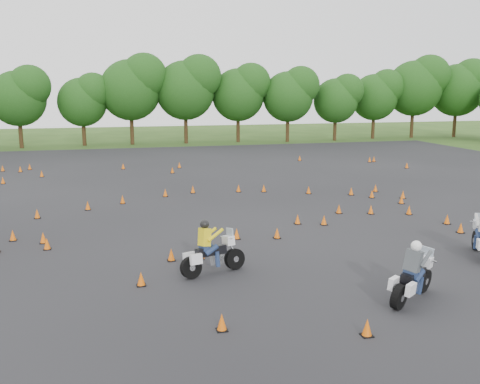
% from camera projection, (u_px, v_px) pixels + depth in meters
% --- Properties ---
extents(ground, '(140.00, 140.00, 0.00)m').
position_uv_depth(ground, '(262.00, 235.00, 23.67)').
color(ground, '#2D5119').
rests_on(ground, ground).
extents(asphalt_pad, '(62.00, 62.00, 0.00)m').
position_uv_depth(asphalt_pad, '(231.00, 207.00, 29.37)').
color(asphalt_pad, black).
rests_on(asphalt_pad, ground).
extents(treeline, '(86.73, 32.40, 11.06)m').
position_uv_depth(treeline, '(190.00, 104.00, 57.20)').
color(treeline, '#1B4413').
rests_on(treeline, ground).
extents(traffic_cones, '(37.11, 33.43, 0.45)m').
position_uv_depth(traffic_cones, '(232.00, 204.00, 28.91)').
color(traffic_cones, '#E35D09').
rests_on(traffic_cones, asphalt_pad).
extents(rider_grey, '(2.55, 2.11, 1.98)m').
position_uv_depth(rider_grey, '(412.00, 269.00, 16.25)').
color(rider_grey, '#42474B').
rests_on(rider_grey, ground).
extents(rider_yellow, '(2.62, 1.52, 1.93)m').
position_uv_depth(rider_yellow, '(214.00, 248.00, 18.55)').
color(rider_yellow, yellow).
rests_on(rider_yellow, ground).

